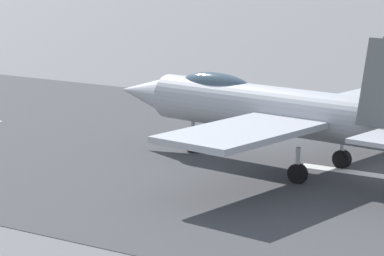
{
  "coord_description": "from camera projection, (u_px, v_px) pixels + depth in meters",
  "views": [
    {
      "loc": [
        -13.98,
        34.21,
        9.0
      ],
      "look_at": [
        5.12,
        5.17,
        2.2
      ],
      "focal_mm": 88.87,
      "sensor_mm": 36.0,
      "label": 1
    }
  ],
  "objects": [
    {
      "name": "runway_strip",
      "position": [
        373.0,
        175.0,
        37.31
      ],
      "size": [
        240.0,
        26.0,
        0.02
      ],
      "color": "#3F3F41",
      "rests_on": "ground"
    },
    {
      "name": "ground_plane",
      "position": [
        373.0,
        176.0,
        37.32
      ],
      "size": [
        400.0,
        400.0,
        0.0
      ],
      "primitive_type": "plane",
      "color": "slate"
    },
    {
      "name": "fighter_jet",
      "position": [
        283.0,
        110.0,
        37.99
      ],
      "size": [
        17.0,
        14.82,
        5.63
      ],
      "color": "#ABACB3",
      "rests_on": "ground"
    }
  ]
}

